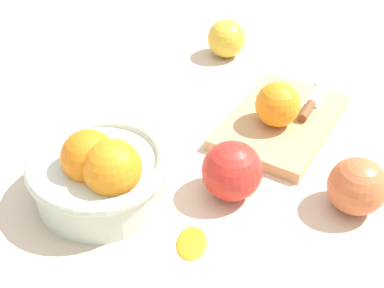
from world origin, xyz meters
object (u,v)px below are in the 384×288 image
cutting_board (281,121)px  apple_back_right (226,39)px  orange_on_board (278,104)px  knife (313,101)px  apple_front_center (358,185)px  apple_mid_left (232,171)px  bowl (101,172)px

cutting_board → apple_back_right: bearing=50.0°
cutting_board → orange_on_board: bearing=175.3°
orange_on_board → knife: 0.09m
apple_back_right → apple_front_center: size_ratio=0.95×
cutting_board → apple_back_right: (0.15, 0.18, 0.03)m
cutting_board → apple_front_center: (-0.11, -0.15, 0.03)m
apple_back_right → apple_front_center: bearing=-128.4°
orange_on_board → knife: bearing=-20.3°
apple_mid_left → apple_front_center: 0.15m
cutting_board → apple_front_center: size_ratio=3.01×
knife → apple_back_right: 0.22m
bowl → apple_back_right: size_ratio=2.58×
bowl → apple_front_center: bowl is taller
apple_mid_left → apple_front_center: (0.06, -0.14, -0.00)m
knife → apple_mid_left: 0.23m
apple_back_right → apple_mid_left: 0.37m
knife → apple_front_center: 0.20m
cutting_board → apple_mid_left: (-0.17, -0.00, 0.03)m
knife → apple_front_center: (-0.16, -0.12, 0.01)m
bowl → orange_on_board: 0.27m
orange_on_board → apple_back_right: orange_on_board is taller
apple_mid_left → knife: bearing=-5.7°
cutting_board → knife: (0.06, -0.03, 0.01)m
orange_on_board → bowl: bearing=152.0°
bowl → apple_front_center: size_ratio=2.46×
apple_back_right → apple_front_center: (-0.26, -0.32, 0.00)m
apple_mid_left → orange_on_board: bearing=2.3°
bowl → apple_mid_left: 0.16m
cutting_board → apple_mid_left: size_ratio=2.82×
apple_mid_left → apple_front_center: size_ratio=1.06×
apple_back_right → apple_mid_left: bearing=-150.1°
orange_on_board → apple_mid_left: (-0.15, -0.01, -0.01)m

